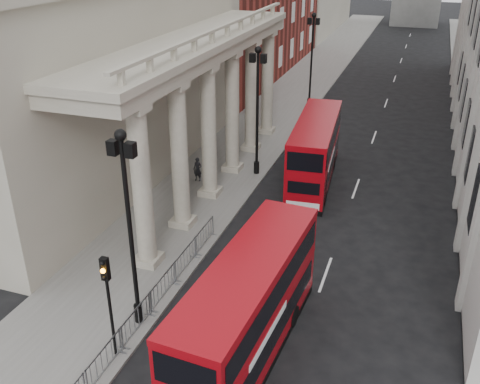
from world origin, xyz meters
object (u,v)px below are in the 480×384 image
Objects in this scene: bus_far at (315,150)px; traffic_light at (107,289)px; pedestrian_b at (178,184)px; pedestrian_c at (212,178)px; pedestrian_a at (198,169)px; bus_near at (248,308)px; lamp_post_north at (312,54)px; lamp_post_mid at (257,103)px; lamp_post_south at (129,219)px.

traffic_light is at bearing -106.13° from bus_far.
pedestrian_b is 2.22m from pedestrian_c.
pedestrian_b is at bearing -92.87° from pedestrian_a.
pedestrian_a is at bearing -164.21° from bus_far.
bus_near is 16.47m from bus_far.
lamp_post_north is 19.76m from pedestrian_c.
pedestrian_b is (-3.55, 13.18, -2.18)m from traffic_light.
lamp_post_north is (0.00, 16.00, 0.00)m from lamp_post_mid.
bus_near reaches higher than pedestrian_c.
lamp_post_north is 16.46m from bus_far.
pedestrian_c is at bearing -30.53° from pedestrian_a.
lamp_post_south reaches higher than pedestrian_c.
pedestrian_c is (-2.00, 14.76, -2.22)m from traffic_light.
lamp_post_south is at bearing -90.00° from lamp_post_north.
lamp_post_south is 14.54m from pedestrian_a.
lamp_post_mid is 5.14× the size of pedestrian_b.
pedestrian_c is at bearing -153.29° from bus_far.
pedestrian_c is at bearing -133.83° from pedestrian_b.
pedestrian_b is (-3.45, 11.16, -3.98)m from lamp_post_south.
bus_near is at bearing -62.88° from pedestrian_c.
traffic_light is 15.06m from pedestrian_c.
bus_far is at bearing 3.30° from lamp_post_mid.
bus_near is at bearing 20.90° from traffic_light.
bus_near is (4.80, -0.22, -2.73)m from lamp_post_south.
lamp_post_mid is 18.11m from traffic_light.
bus_near is 6.39× the size of pedestrian_c.
pedestrian_b is at bearing -99.41° from lamp_post_north.
lamp_post_south is 5.53m from bus_near.
lamp_post_south reaches higher than traffic_light.
lamp_post_south is at bearing -178.84° from bus_near.
lamp_post_south is at bearing 107.75° from pedestrian_b.
lamp_post_north is 5.14× the size of pedestrian_b.
lamp_post_mid is at bearing 178.62° from bus_far.
lamp_post_mid is (0.00, 16.00, 0.00)m from lamp_post_south.
pedestrian_a is (-3.31, 15.62, -2.20)m from traffic_light.
lamp_post_mid reaches higher than pedestrian_b.
traffic_light is (0.10, -2.02, -1.80)m from lamp_post_south.
lamp_post_north is 0.85× the size of bus_near.
bus_far is (3.79, 16.22, -2.75)m from lamp_post_south.
traffic_light is at bearing -89.83° from lamp_post_north.
lamp_post_south reaches higher than bus_near.
lamp_post_south is at bearing -90.00° from lamp_post_mid.
pedestrian_b is (-0.25, -2.45, 0.03)m from pedestrian_a.
lamp_post_south is at bearing -81.72° from pedestrian_c.
pedestrian_c is at bearing -95.64° from lamp_post_north.
lamp_post_north reaches higher than pedestrian_c.
bus_far reaches higher than pedestrian_a.
pedestrian_a is at bearing 101.95° from traffic_light.
pedestrian_a is at bearing -143.26° from lamp_post_mid.
lamp_post_south is 32.00m from lamp_post_north.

